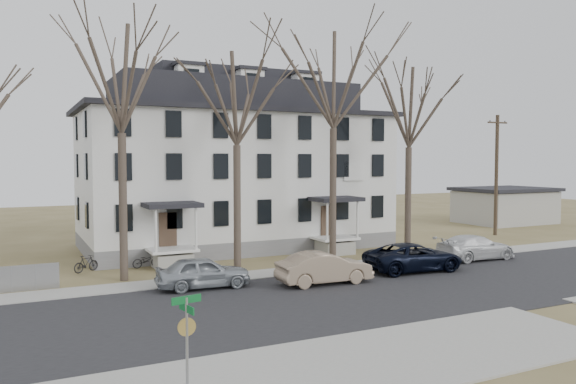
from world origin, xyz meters
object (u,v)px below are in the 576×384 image
tree_far_left (121,70)px  tree_mid_right (409,102)px  bicycle_left (147,261)px  car_tan (324,269)px  car_navy (414,258)px  tree_mid_left (237,92)px  boarding_house (235,168)px  car_white (475,248)px  utility_pole_far (496,173)px  car_silver (203,273)px  tree_center (334,72)px  bicycle_right (86,264)px  street_sign (187,334)px

tree_far_left → tree_mid_right: bearing=0.0°
tree_mid_right → bicycle_left: tree_mid_right is taller
tree_far_left → bicycle_left: (1.67, 2.65, -9.93)m
car_tan → car_navy: size_ratio=0.86×
tree_mid_left → boarding_house: bearing=69.8°
tree_far_left → car_white: size_ratio=2.72×
tree_mid_left → utility_pole_far: size_ratio=1.34×
tree_mid_right → car_navy: size_ratio=2.38×
car_silver → car_white: car_silver is taller
boarding_house → car_white: boarding_house is taller
boarding_house → tree_mid_left: bearing=-110.2°
car_tan → car_navy: 5.88m
car_tan → bicycle_left: (-6.80, 7.79, -0.35)m
boarding_house → tree_center: (3.00, -8.15, 5.71)m
tree_center → bicycle_right: bearing=168.1°
utility_pole_far → car_silver: size_ratio=2.19×
boarding_house → car_silver: size_ratio=4.79×
boarding_house → street_sign: bearing=-113.5°
tree_mid_left → street_sign: (-7.17, -15.24, -7.82)m
boarding_house → tree_far_left: bearing=-137.8°
car_navy → street_sign: bearing=129.5°
tree_far_left → car_white: (19.82, -3.44, -9.61)m
tree_far_left → car_white: tree_far_left is taller
car_white → bicycle_left: size_ratio=3.20×
utility_pole_far → car_silver: bearing=-163.9°
car_navy → bicycle_left: size_ratio=3.41×
tree_center → car_tan: bearing=-124.5°
car_navy → car_white: bearing=-73.6°
tree_mid_left → bicycle_right: 12.15m
tree_center → bicycle_left: (-10.33, 2.65, -10.67)m
boarding_house → tree_center: 10.39m
bicycle_left → tree_far_left: bearing=142.4°
car_white → bicycle_right: 22.19m
tree_far_left → boarding_house: bearing=42.2°
bicycle_left → bicycle_right: (-3.14, 0.18, 0.03)m
tree_mid_right → boarding_house: bearing=136.2°
utility_pole_far → street_sign: utility_pole_far is taller
boarding_house → bicycle_right: size_ratio=13.97×
car_navy → bicycle_left: (-12.65, 7.20, -0.33)m
car_navy → bicycle_left: car_navy is taller
bicycle_right → boarding_house: bearing=-92.8°
utility_pole_far → car_tan: utility_pole_far is taller
tree_center → tree_mid_right: bearing=0.0°
car_navy → utility_pole_far: bearing=-55.1°
car_tan → bicycle_right: car_tan is taller
tree_center → utility_pole_far: bearing=13.5°
tree_far_left → car_navy: tree_far_left is taller
car_white → car_tan: bearing=99.6°
utility_pole_far → bicycle_left: 28.23m
boarding_house → tree_mid_right: tree_mid_right is taller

